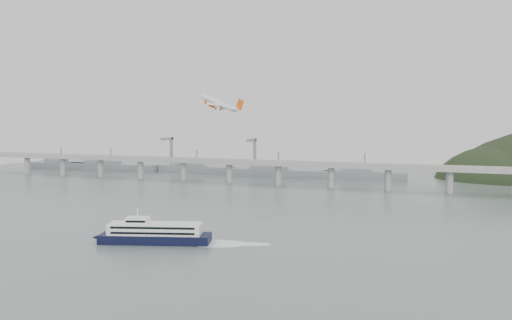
% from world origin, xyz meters
% --- Properties ---
extents(ground, '(900.00, 900.00, 0.00)m').
position_xyz_m(ground, '(0.00, 0.00, 0.00)').
color(ground, slate).
rests_on(ground, ground).
extents(bridge, '(800.00, 22.00, 23.90)m').
position_xyz_m(bridge, '(-1.15, 200.00, 17.65)').
color(bridge, gray).
rests_on(bridge, ground).
extents(distant_fleet, '(453.00, 60.90, 40.00)m').
position_xyz_m(distant_fleet, '(-155.36, 265.08, 6.22)').
color(distant_fleet, slate).
rests_on(distant_fleet, ground).
extents(ferry, '(89.67, 34.81, 17.29)m').
position_xyz_m(ferry, '(-23.73, -29.01, 4.69)').
color(ferry, black).
rests_on(ferry, ground).
extents(airliner, '(41.89, 38.72, 17.11)m').
position_xyz_m(airliner, '(-42.80, 94.75, 73.38)').
color(airliner, white).
rests_on(airliner, ground).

